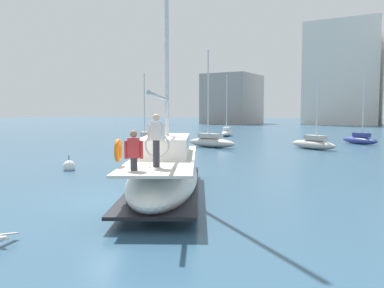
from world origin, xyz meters
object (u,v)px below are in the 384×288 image
(main_sailboat, at_px, (165,171))
(mooring_buoy, at_px, (69,167))
(moored_cutter_right, at_px, (360,139))
(moored_sloop_far, at_px, (313,143))
(moored_ketch_distant, at_px, (145,137))
(moored_cutter_left, at_px, (211,141))
(moored_sloop_near, at_px, (227,132))

(main_sailboat, bearing_deg, mooring_buoy, 160.30)
(moored_cutter_right, bearing_deg, moored_sloop_far, -108.46)
(moored_ketch_distant, bearing_deg, moored_cutter_right, 23.73)
(main_sailboat, bearing_deg, moored_cutter_left, 112.77)
(moored_sloop_near, bearing_deg, moored_cutter_left, -69.43)
(moored_sloop_far, bearing_deg, mooring_buoy, -113.42)
(moored_sloop_far, bearing_deg, main_sailboat, -90.39)
(moored_sloop_near, xyz_separation_m, moored_sloop_far, (14.25, -13.32, -0.04))
(moored_sloop_far, bearing_deg, moored_sloop_near, 136.94)
(mooring_buoy, bearing_deg, moored_sloop_far, 66.58)
(moored_sloop_near, bearing_deg, mooring_buoy, -79.53)
(moored_cutter_left, bearing_deg, moored_sloop_far, 18.37)
(moored_sloop_near, relative_size, moored_ketch_distant, 1.13)
(moored_cutter_left, height_order, moored_ketch_distant, moored_cutter_left)
(moored_sloop_far, bearing_deg, moored_cutter_right, 71.54)
(main_sailboat, distance_m, moored_ketch_distant, 27.00)
(moored_cutter_left, distance_m, moored_ketch_distant, 8.85)
(main_sailboat, relative_size, moored_cutter_right, 2.10)
(moored_sloop_far, height_order, moored_cutter_left, moored_cutter_left)
(moored_sloop_near, height_order, moored_ketch_distant, moored_sloop_near)
(moored_ketch_distant, bearing_deg, mooring_buoy, -64.86)
(main_sailboat, height_order, moored_ketch_distant, main_sailboat)
(main_sailboat, xyz_separation_m, mooring_buoy, (-8.12, 2.91, -0.72))
(main_sailboat, distance_m, mooring_buoy, 8.65)
(moored_cutter_left, height_order, mooring_buoy, moored_cutter_left)
(main_sailboat, height_order, moored_cutter_left, main_sailboat)
(main_sailboat, bearing_deg, moored_sloop_far, 89.61)
(main_sailboat, distance_m, moored_cutter_right, 29.90)
(main_sailboat, relative_size, mooring_buoy, 14.90)
(main_sailboat, relative_size, moored_sloop_near, 1.75)
(moored_sloop_near, xyz_separation_m, moored_cutter_right, (16.85, -5.54, -0.05))
(moored_sloop_far, relative_size, moored_cutter_left, 0.69)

